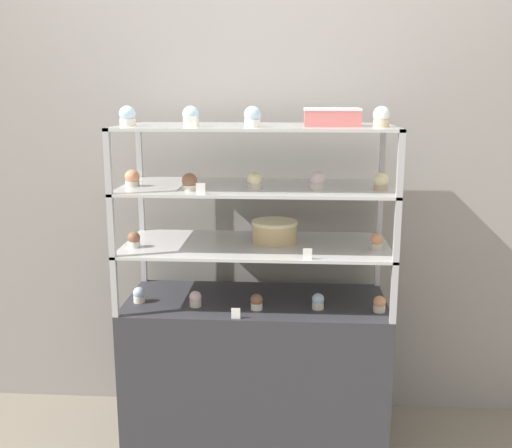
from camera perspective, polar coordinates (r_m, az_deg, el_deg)
The scene contains 28 objects.
ground_plane at distance 2.94m, azimuth 0.00°, elevation -20.01°, with size 20.00×20.00×0.00m, color gray.
back_wall at distance 2.88m, azimuth 0.50°, elevation 6.93°, with size 8.00×0.05×2.60m.
display_base at distance 2.77m, azimuth 0.00°, elevation -13.97°, with size 1.13×0.49×0.69m.
display_riser_lower at distance 2.56m, azimuth 0.00°, elevation -2.26°, with size 1.13×0.49×0.25m.
display_riser_middle at distance 2.51m, azimuth 0.00°, elevation 3.29°, with size 1.13×0.49×0.25m.
display_riser_upper at distance 2.48m, azimuth 0.00°, elevation 9.02°, with size 1.13×0.49×0.25m.
layer_cake_centerpiece at distance 2.58m, azimuth 1.78°, elevation -0.71°, with size 0.20×0.20×0.09m.
sheet_cake_frosted at distance 2.46m, azimuth 7.22°, elevation 10.08°, with size 0.22×0.18×0.07m.
cupcake_0 at distance 2.64m, azimuth -11.07°, elevation -6.65°, with size 0.05×0.05×0.07m.
cupcake_1 at distance 2.56m, azimuth -5.79°, elevation -7.12°, with size 0.05×0.05×0.07m.
cupcake_2 at distance 2.51m, azimuth 0.06°, elevation -7.42°, with size 0.05×0.05×0.07m.
cupcake_3 at distance 2.53m, azimuth 5.92°, elevation -7.34°, with size 0.05×0.05×0.07m.
cupcake_4 at distance 2.54m, azimuth 11.68°, elevation -7.48°, with size 0.05×0.05×0.07m.
price_tag_0 at distance 2.42m, azimuth -1.94°, elevation -8.51°, with size 0.04×0.00×0.04m.
cupcake_5 at distance 2.55m, azimuth -11.55°, elevation -1.49°, with size 0.05×0.05×0.07m.
cupcake_6 at distance 2.52m, azimuth 11.38°, elevation -1.67°, with size 0.05×0.05×0.07m.
price_tag_1 at distance 2.33m, azimuth 4.93°, elevation -2.86°, with size 0.04×0.00×0.04m.
cupcake_7 at distance 2.55m, azimuth -11.71°, elevation 4.26°, with size 0.06×0.06×0.07m.
cupcake_8 at distance 2.40m, azimuth -6.35°, elevation 3.96°, with size 0.06×0.06×0.07m.
cupcake_9 at distance 2.42m, azimuth -0.01°, elevation 4.10°, with size 0.06×0.06×0.07m.
cupcake_10 at distance 2.44m, azimuth 5.86°, elevation 4.10°, with size 0.06×0.06×0.07m.
cupcake_11 at distance 2.46m, azimuth 11.79°, elevation 3.95°, with size 0.06×0.06×0.07m.
price_tag_2 at distance 2.30m, azimuth -5.30°, elevation 3.35°, with size 0.04×0.00×0.04m.
cupcake_12 at distance 2.47m, azimuth -12.15°, elevation 9.99°, with size 0.07×0.07×0.08m.
cupcake_13 at distance 2.41m, azimuth -6.23°, elevation 10.13°, with size 0.07×0.07×0.08m.
cupcake_14 at distance 2.35m, azimuth -0.34°, elevation 10.14°, with size 0.07×0.07×0.08m.
cupcake_15 at distance 2.41m, azimuth 11.86°, elevation 9.94°, with size 0.07×0.07×0.08m.
price_tag_3 at distance 2.28m, azimuth -6.14°, elevation 9.59°, with size 0.04×0.00×0.04m.
Camera 1 is at (0.16, -2.47, 1.58)m, focal length 42.00 mm.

